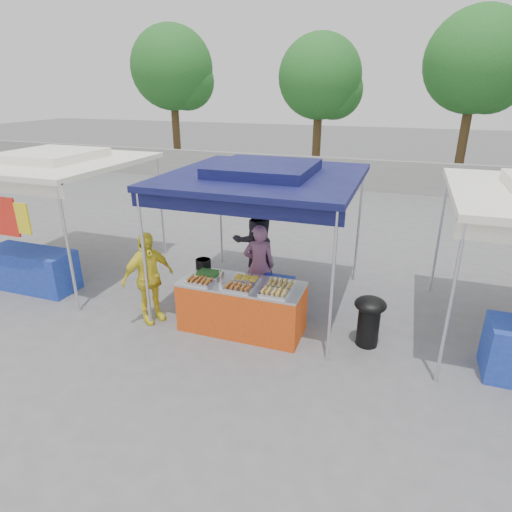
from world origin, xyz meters
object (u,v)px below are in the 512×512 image
(vendor_woman, at_px, (259,266))
(customer_person, at_px, (148,278))
(vendor_table, at_px, (242,306))
(cooking_pot, at_px, (203,264))
(wok_burner, at_px, (369,317))
(helper_man, at_px, (254,239))

(vendor_woman, relative_size, customer_person, 0.96)
(vendor_table, bearing_deg, vendor_woman, 91.58)
(vendor_table, relative_size, customer_person, 1.25)
(vendor_table, xyz_separation_m, vendor_woman, (-0.03, 0.94, 0.34))
(cooking_pot, bearing_deg, vendor_woman, 35.22)
(customer_person, bearing_deg, vendor_table, -52.86)
(wok_burner, bearing_deg, helper_man, 159.87)
(cooking_pot, xyz_separation_m, customer_person, (-0.74, -0.59, -0.13))
(vendor_table, distance_m, cooking_pot, 1.05)
(vendor_woman, bearing_deg, customer_person, 19.63)
(cooking_pot, relative_size, wok_burner, 0.32)
(vendor_woman, bearing_deg, vendor_table, 74.23)
(wok_burner, bearing_deg, vendor_woman, 174.28)
(cooking_pot, height_order, wok_burner, cooking_pot)
(vendor_table, distance_m, wok_burner, 2.02)
(customer_person, bearing_deg, vendor_woman, -24.38)
(wok_burner, height_order, vendor_woman, vendor_woman)
(customer_person, bearing_deg, helper_man, 0.30)
(cooking_pot, xyz_separation_m, helper_man, (0.39, 1.50, -0.01))
(cooking_pot, distance_m, vendor_woman, 1.01)
(vendor_woman, bearing_deg, cooking_pot, 17.86)
(cooking_pot, distance_m, wok_burner, 2.89)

